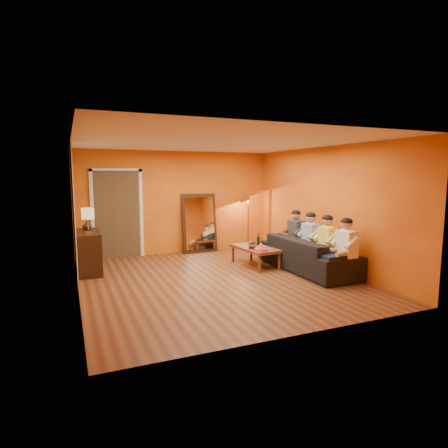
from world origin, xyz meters
name	(u,v)px	position (x,y,z in m)	size (l,w,h in m)	color
room_shell	(210,211)	(0.00, 0.37, 1.30)	(5.00, 5.50, 2.60)	brown
white_accent	(74,209)	(-2.48, 1.75, 1.30)	(0.02, 1.90, 2.58)	white
doorway_recess	(117,214)	(-1.50, 2.83, 1.05)	(1.06, 0.30, 2.10)	#3F2D19
door_jamb_left	(92,216)	(-2.07, 2.71, 1.05)	(0.08, 0.06, 2.20)	white
door_jamb_right	(141,214)	(-0.93, 2.71, 1.05)	(0.08, 0.06, 2.20)	white
door_header	(116,170)	(-1.50, 2.71, 2.12)	(1.22, 0.06, 0.08)	white
mirror_frame	(199,223)	(0.55, 2.63, 0.76)	(0.92, 0.06, 1.52)	black
mirror_glass	(200,223)	(0.55, 2.59, 0.76)	(0.78, 0.02, 1.36)	white
sideboard	(89,252)	(-2.24, 1.55, 0.42)	(0.44, 1.18, 0.85)	black
table_lamp	(88,221)	(-2.24, 1.25, 1.10)	(0.24, 0.24, 0.51)	beige
sofa	(308,254)	(2.00, -0.13, 0.35)	(0.94, 2.41, 0.70)	black
coffee_table	(255,256)	(1.18, 0.70, 0.21)	(0.62, 1.22, 0.42)	brown
floor_lamp	(248,223)	(1.83, 2.35, 0.72)	(0.30, 0.24, 1.44)	gold
dog	(302,253)	(2.03, 0.13, 0.33)	(0.36, 0.56, 0.66)	#AF6F4F
person_far_left	(346,250)	(2.13, -1.13, 0.61)	(0.70, 0.44, 1.22)	white
person_mid_left	(327,245)	(2.13, -0.58, 0.61)	(0.70, 0.44, 1.22)	#EBDA4E
person_mid_right	(311,241)	(2.13, -0.03, 0.61)	(0.70, 0.44, 1.22)	#8BA5D8
person_far_right	(296,237)	(2.13, 0.52, 0.61)	(0.70, 0.44, 1.22)	#2F3034
fruit_bowl	(261,247)	(1.08, 0.25, 0.50)	(0.26, 0.26, 0.16)	#DA4D7B
wine_bottle	(258,240)	(1.23, 0.65, 0.58)	(0.07, 0.07, 0.31)	black
tumbler	(258,244)	(1.30, 0.82, 0.47)	(0.10, 0.10, 0.10)	#B27F3F
laptop	(255,243)	(1.36, 1.05, 0.43)	(0.33, 0.21, 0.03)	black
book_lower	(252,249)	(1.00, 0.50, 0.43)	(0.18, 0.24, 0.02)	black
book_mid	(252,248)	(1.01, 0.51, 0.45)	(0.18, 0.25, 0.02)	#AF1A14
book_upper	(252,247)	(1.00, 0.49, 0.47)	(0.17, 0.23, 0.02)	black
vase	(87,225)	(-2.24, 1.80, 0.95)	(0.19, 0.19, 0.20)	black
flowers	(86,213)	(-2.24, 1.80, 1.21)	(0.17, 0.17, 0.48)	#AF1A14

